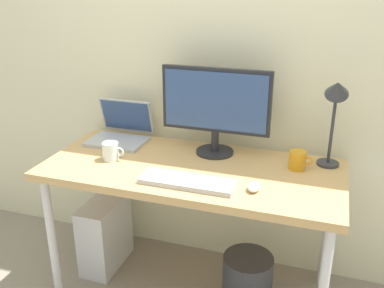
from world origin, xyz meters
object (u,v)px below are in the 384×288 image
at_px(glass_cup, 111,151).
at_px(keyboard, 187,182).
at_px(coffee_mug, 298,160).
at_px(mouse, 254,187).
at_px(desk, 192,178).
at_px(wastebasket, 247,282).
at_px(computer_tower, 105,233).
at_px(laptop, 121,131).
at_px(desk_lamp, 335,102).
at_px(monitor, 216,106).

bearing_deg(glass_cup, keyboard, -16.92).
bearing_deg(coffee_mug, mouse, -118.69).
relative_size(desk, wastebasket, 4.95).
bearing_deg(computer_tower, mouse, -13.17).
bearing_deg(mouse, laptop, 155.90).
distance_m(glass_cup, wastebasket, 0.98).
height_order(laptop, mouse, laptop).
distance_m(desk_lamp, glass_cup, 1.13).
relative_size(desk, monitor, 2.59).
xyz_separation_m(desk, coffee_mug, (0.50, 0.13, 0.11)).
height_order(desk, monitor, monitor).
bearing_deg(wastebasket, desk_lamp, 35.47).
height_order(desk_lamp, mouse, desk_lamp).
xyz_separation_m(desk_lamp, coffee_mug, (-0.14, -0.07, -0.29)).
distance_m(laptop, glass_cup, 0.29).
xyz_separation_m(desk_lamp, mouse, (-0.30, -0.36, -0.32)).
relative_size(keyboard, computer_tower, 1.05).
relative_size(desk, keyboard, 3.37).
height_order(computer_tower, wastebasket, computer_tower).
xyz_separation_m(mouse, coffee_mug, (0.16, 0.29, 0.03)).
height_order(coffee_mug, glass_cup, same).
bearing_deg(wastebasket, monitor, 137.51).
bearing_deg(laptop, monitor, -1.97).
bearing_deg(mouse, desk, 155.33).
relative_size(laptop, mouse, 3.56).
distance_m(monitor, desk_lamp, 0.59).
bearing_deg(desk_lamp, mouse, -130.02).
xyz_separation_m(desk, computer_tower, (-0.56, 0.05, -0.48)).
xyz_separation_m(laptop, wastebasket, (0.82, -0.25, -0.66)).
height_order(coffee_mug, computer_tower, coffee_mug).
relative_size(mouse, computer_tower, 0.21).
xyz_separation_m(mouse, computer_tower, (-0.90, 0.21, -0.56)).
xyz_separation_m(mouse, wastebasket, (-0.03, 0.13, -0.62)).
relative_size(desk_lamp, keyboard, 1.06).
bearing_deg(coffee_mug, desk_lamp, 25.71).
distance_m(monitor, coffee_mug, 0.49).
height_order(coffee_mug, wastebasket, coffee_mug).
bearing_deg(desk_lamp, laptop, 179.07).
bearing_deg(keyboard, glass_cup, 163.08).
relative_size(keyboard, glass_cup, 3.72).
bearing_deg(desk, laptop, 156.29).
height_order(desk, laptop, laptop).
height_order(monitor, keyboard, monitor).
bearing_deg(laptop, mouse, -24.10).
bearing_deg(computer_tower, desk_lamp, 6.98).
height_order(desk, wastebasket, desk).
bearing_deg(glass_cup, laptop, 106.44).
bearing_deg(mouse, desk_lamp, 49.98).
height_order(desk, mouse, mouse).
distance_m(desk, desk_lamp, 0.78).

